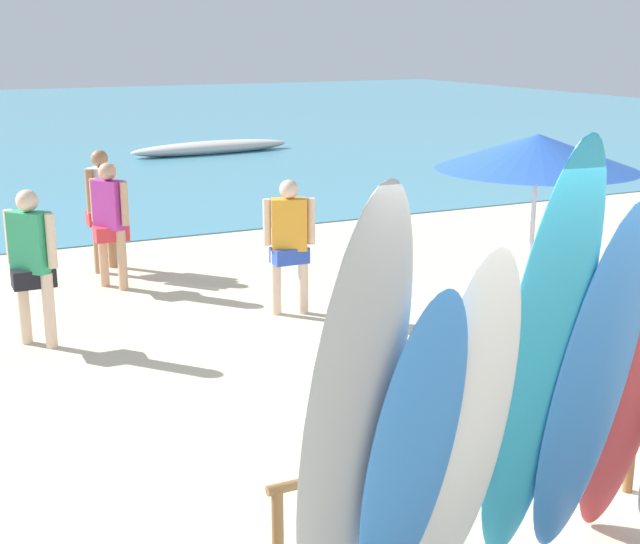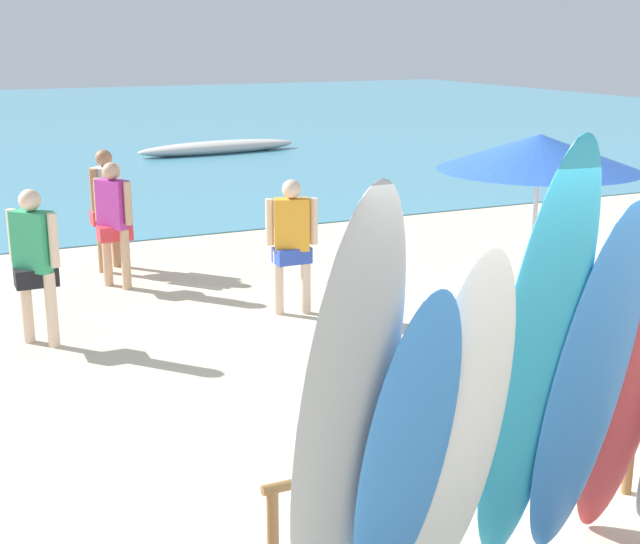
{
  "view_description": "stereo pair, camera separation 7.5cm",
  "coord_description": "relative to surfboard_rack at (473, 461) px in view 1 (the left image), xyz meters",
  "views": [
    {
      "loc": [
        -3.05,
        -4.17,
        3.14
      ],
      "look_at": [
        0.0,
        2.25,
        1.21
      ],
      "focal_mm": 49.81,
      "sensor_mm": 36.0,
      "label": 1
    },
    {
      "loc": [
        -2.98,
        -4.21,
        3.14
      ],
      "look_at": [
        0.0,
        2.25,
        1.21
      ],
      "focal_mm": 49.81,
      "sensor_mm": 36.0,
      "label": 2
    }
  ],
  "objects": [
    {
      "name": "ground",
      "position": [
        0.0,
        14.0,
        -0.53
      ],
      "size": [
        60.0,
        60.0,
        0.0
      ],
      "primitive_type": "plane",
      "color": "beige"
    },
    {
      "name": "surfboard_rack",
      "position": [
        0.0,
        0.0,
        0.0
      ],
      "size": [
        2.8,
        0.07,
        0.68
      ],
      "color": "brown",
      "rests_on": "ground"
    },
    {
      "name": "surfboard_grey_0",
      "position": [
        -1.16,
        -0.55,
        0.74
      ],
      "size": [
        0.59,
        0.72,
        2.54
      ],
      "primitive_type": "ellipsoid",
      "rotation": [
        0.24,
        0.0,
        0.07
      ],
      "color": "#999EA3",
      "rests_on": "ground"
    },
    {
      "name": "surfboard_blue_1",
      "position": [
        -0.8,
        -0.55,
        0.46
      ],
      "size": [
        0.6,
        0.6,
        1.98
      ],
      "primitive_type": "ellipsoid",
      "rotation": [
        0.25,
        0.0,
        0.09
      ],
      "color": "#337AD1",
      "rests_on": "ground"
    },
    {
      "name": "surfboard_white_2",
      "position": [
        -0.42,
        -0.5,
        0.53
      ],
      "size": [
        0.56,
        0.55,
        2.13
      ],
      "primitive_type": "ellipsoid",
      "rotation": [
        0.22,
        0.0,
        -0.04
      ],
      "color": "white",
      "rests_on": "ground"
    },
    {
      "name": "surfboard_teal_3",
      "position": [
        0.0,
        -0.56,
        0.81
      ],
      "size": [
        0.57,
        0.72,
        2.68
      ],
      "primitive_type": "ellipsoid",
      "rotation": [
        0.23,
        0.0,
        -0.08
      ],
      "color": "#289EC6",
      "rests_on": "ground"
    },
    {
      "name": "surfboard_blue_4",
      "position": [
        0.38,
        -0.56,
        0.63
      ],
      "size": [
        0.58,
        0.61,
        2.32
      ],
      "primitive_type": "ellipsoid",
      "rotation": [
        0.22,
        0.0,
        0.03
      ],
      "color": "#337AD1",
      "rests_on": "ground"
    },
    {
      "name": "surfboard_red_5",
      "position": [
        0.79,
        -0.48,
        0.58
      ],
      "size": [
        0.54,
        0.61,
        2.22
      ],
      "primitive_type": "ellipsoid",
      "rotation": [
        0.22,
        0.0,
        -0.06
      ],
      "color": "#D13D42",
      "rests_on": "ground"
    },
    {
      "name": "beachgoer_strolling",
      "position": [
        -0.67,
        7.66,
        0.41
      ],
      "size": [
        0.47,
        0.46,
        1.64
      ],
      "rotation": [
        0.0,
        0.0,
        0.77
      ],
      "color": "#9E704C",
      "rests_on": "ground"
    },
    {
      "name": "beachgoer_by_water",
      "position": [
        0.82,
        4.79,
        0.37
      ],
      "size": [
        0.56,
        0.32,
        1.56
      ],
      "rotation": [
        0.0,
        0.0,
        5.94
      ],
      "color": "beige",
      "rests_on": "ground"
    },
    {
      "name": "beachgoer_photographing",
      "position": [
        -1.96,
        4.93,
        0.41
      ],
      "size": [
        0.44,
        0.49,
        1.63
      ],
      "rotation": [
        0.0,
        0.0,
        5.43
      ],
      "color": "beige",
      "rests_on": "ground"
    },
    {
      "name": "beachgoer_midbeach",
      "position": [
        -0.77,
        6.73,
        0.39
      ],
      "size": [
        0.41,
        0.52,
        1.59
      ],
      "rotation": [
        0.0,
        0.0,
        5.3
      ],
      "color": "tan",
      "rests_on": "ground"
    },
    {
      "name": "beach_chair_red",
      "position": [
        3.42,
        2.65,
        -0.1
      ],
      "size": [
        0.67,
        0.78,
        0.83
      ],
      "rotation": [
        0.0,
        0.0,
        -0.28
      ],
      "color": "#B7B7BC",
      "rests_on": "ground"
    },
    {
      "name": "beach_chair_blue",
      "position": [
        2.32,
        1.5,
        -0.1
      ],
      "size": [
        0.52,
        0.67,
        0.83
      ],
      "rotation": [
        0.0,
        0.0,
        -0.03
      ],
      "color": "#B7B7BC",
      "rests_on": "ground"
    },
    {
      "name": "beach_umbrella",
      "position": [
        2.31,
        2.4,
        1.53
      ],
      "size": [
        1.89,
        1.89,
        2.23
      ],
      "color": "silver",
      "rests_on": "ground"
    },
    {
      "name": "distant_boat",
      "position": [
        4.48,
        18.46,
        -0.37
      ],
      "size": [
        4.55,
        1.31,
        0.36
      ],
      "color": "silver",
      "rests_on": "ground"
    }
  ]
}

